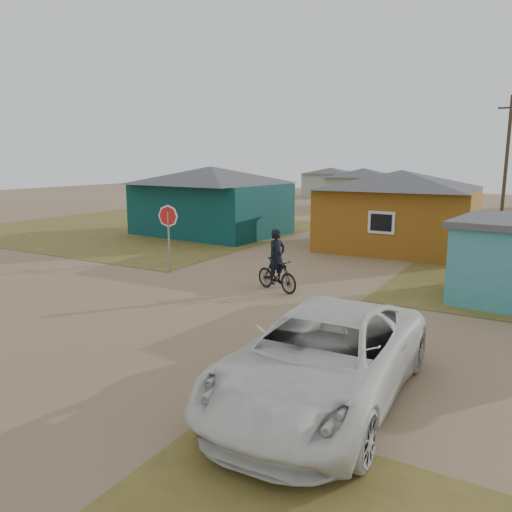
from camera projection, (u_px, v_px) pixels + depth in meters
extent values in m
plane|color=#907353|center=(183.00, 315.00, 14.36)|extent=(120.00, 120.00, 0.00)
cube|color=olive|center=(138.00, 228.00, 32.30)|extent=(20.00, 18.00, 0.00)
cube|color=#093634|center=(211.00, 209.00, 29.72)|extent=(8.40, 6.54, 3.00)
pyramid|color=#404043|center=(211.00, 175.00, 29.34)|extent=(8.93, 7.08, 1.00)
cube|color=#915616|center=(399.00, 219.00, 24.71)|extent=(7.21, 6.24, 3.00)
pyramid|color=#404043|center=(401.00, 179.00, 24.33)|extent=(7.72, 6.76, 0.90)
cube|color=silver|center=(381.00, 222.00, 22.11)|extent=(1.20, 0.06, 1.00)
cube|color=black|center=(381.00, 223.00, 22.08)|extent=(0.95, 0.04, 0.75)
cube|color=#9EAD94|center=(363.00, 192.00, 45.89)|extent=(6.49, 5.60, 2.80)
pyramid|color=#404043|center=(363.00, 173.00, 45.54)|extent=(7.04, 6.15, 0.80)
cube|color=#9EAD94|center=(330.00, 185.00, 60.03)|extent=(5.75, 5.28, 2.70)
pyramid|color=#404043|center=(331.00, 171.00, 59.70)|extent=(6.28, 5.81, 0.70)
cylinder|color=#413527|center=(506.00, 166.00, 29.04)|extent=(0.20, 0.20, 8.00)
cube|color=#413527|center=(511.00, 108.00, 28.40)|extent=(1.40, 0.10, 0.10)
cylinder|color=gray|center=(169.00, 243.00, 19.51)|extent=(0.07, 0.07, 2.41)
imported|color=black|center=(277.00, 275.00, 16.89)|extent=(1.95, 1.12, 1.13)
imported|color=black|center=(277.00, 256.00, 16.77)|extent=(0.64, 0.78, 1.85)
imported|color=white|center=(323.00, 357.00, 9.14)|extent=(3.00, 6.16, 1.69)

